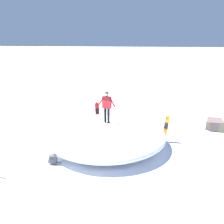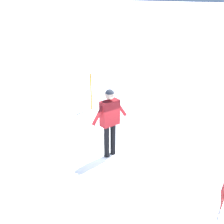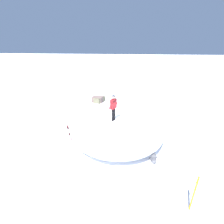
% 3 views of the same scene
% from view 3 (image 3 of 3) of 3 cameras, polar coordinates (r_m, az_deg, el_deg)
% --- Properties ---
extents(ground, '(240.00, 240.00, 0.00)m').
position_cam_3_polar(ground, '(10.76, -0.49, -9.12)').
color(ground, white).
extents(snow_mound, '(7.43, 7.70, 1.22)m').
position_cam_3_polar(snow_mound, '(10.50, 1.93, -6.16)').
color(snow_mound, white).
rests_on(snow_mound, ground).
extents(snowboarder_standing, '(0.47, 1.01, 1.77)m').
position_cam_3_polar(snowboarder_standing, '(9.80, 0.53, 2.51)').
color(snowboarder_standing, black).
rests_on(snowboarder_standing, snow_mound).
extents(snowboard_primary_upright, '(0.32, 0.35, 1.57)m').
position_cam_3_polar(snowboard_primary_upright, '(10.34, -15.95, -6.34)').
color(snowboard_primary_upright, red).
rests_on(snowboard_primary_upright, ground).
extents(snowboard_secondary_upright, '(0.41, 0.41, 1.57)m').
position_cam_3_polar(snowboard_secondary_upright, '(13.43, 0.37, 1.66)').
color(snowboard_secondary_upright, orange).
rests_on(snowboard_secondary_upright, ground).
extents(backpack_near, '(0.41, 0.66, 0.47)m').
position_cam_3_polar(backpack_near, '(8.83, 15.25, -16.49)').
color(backpack_near, '#4C4C51').
rests_on(backpack_near, ground).
extents(trail_marker_pole, '(0.10, 0.10, 1.68)m').
position_cam_3_polar(trail_marker_pole, '(6.93, 28.38, -25.20)').
color(trail_marker_pole, orange).
rests_on(trail_marker_pole, ground).
extents(rock_outcrop, '(1.41, 1.48, 0.62)m').
position_cam_3_polar(rock_outcrop, '(17.21, -5.05, 4.72)').
color(rock_outcrop, '#6B5652').
rests_on(rock_outcrop, ground).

